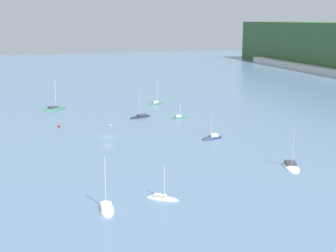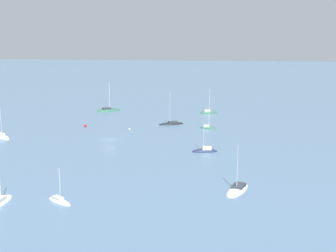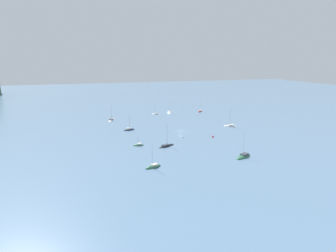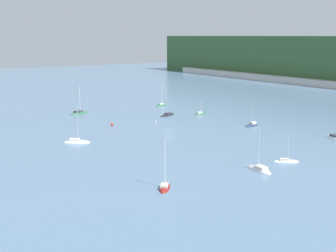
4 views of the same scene
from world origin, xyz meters
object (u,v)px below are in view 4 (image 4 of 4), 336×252
at_px(sailboat_6, 200,114).
at_px(mooring_buoy_1, 156,122).
at_px(sailboat_8, 252,126).
at_px(sailboat_5, 165,188).
at_px(sailboat_2, 77,142).
at_px(sailboat_1, 259,170).
at_px(sailboat_7, 286,162).
at_px(sailboat_9, 167,115).
at_px(sailboat_0, 162,106).
at_px(sailboat_3, 79,114).
at_px(mooring_buoy_0, 112,124).

height_order(sailboat_6, mooring_buoy_1, sailboat_6).
height_order(sailboat_8, mooring_buoy_1, sailboat_8).
distance_m(sailboat_5, sailboat_6, 84.10).
xyz_separation_m(sailboat_5, sailboat_8, (-35.83, 56.35, 0.03)).
relative_size(sailboat_5, sailboat_6, 1.78).
relative_size(sailboat_2, sailboat_6, 2.02).
distance_m(sailboat_1, sailboat_6, 72.07).
relative_size(sailboat_7, sailboat_8, 0.81).
xyz_separation_m(sailboat_6, sailboat_9, (-4.46, -11.34, 0.00)).
xyz_separation_m(sailboat_0, sailboat_2, (43.06, -54.68, 0.02)).
bearing_deg(sailboat_6, mooring_buoy_1, -159.98).
xyz_separation_m(sailboat_3, sailboat_7, (87.41, 12.55, -0.00)).
bearing_deg(sailboat_3, sailboat_8, -81.63).
xyz_separation_m(sailboat_2, mooring_buoy_0, (-16.07, 18.66, 0.31)).
xyz_separation_m(sailboat_5, mooring_buoy_1, (-57.12, 33.83, 0.20)).
distance_m(sailboat_6, mooring_buoy_0, 36.60).
bearing_deg(mooring_buoy_1, sailboat_8, 46.60).
relative_size(sailboat_8, sailboat_9, 0.78).
xyz_separation_m(sailboat_0, sailboat_3, (-0.18, -35.50, -0.01)).
xyz_separation_m(sailboat_3, mooring_buoy_0, (27.17, -0.51, 0.33)).
distance_m(sailboat_3, sailboat_8, 63.12).
distance_m(sailboat_9, mooring_buoy_1, 14.84).
bearing_deg(sailboat_5, sailboat_2, 38.41).
bearing_deg(sailboat_1, sailboat_5, 90.54).
bearing_deg(sailboat_5, sailboat_3, 26.79).
xyz_separation_m(sailboat_3, sailboat_5, (87.62, -20.27, 0.00)).
relative_size(sailboat_5, mooring_buoy_1, 16.17).
height_order(mooring_buoy_0, mooring_buoy_1, mooring_buoy_0).
bearing_deg(sailboat_7, mooring_buoy_1, 123.52).
xyz_separation_m(sailboat_3, sailboat_8, (51.79, 36.08, 0.03)).
distance_m(sailboat_6, mooring_buoy_1, 23.10).
distance_m(sailboat_2, mooring_buoy_1, 35.12).
xyz_separation_m(sailboat_0, sailboat_9, (20.51, -10.81, -0.00)).
relative_size(sailboat_2, sailboat_5, 1.14).
bearing_deg(sailboat_2, sailboat_6, 51.94).
relative_size(sailboat_2, sailboat_3, 0.99).
relative_size(sailboat_8, mooring_buoy_0, 9.66).
bearing_deg(sailboat_8, sailboat_1, 36.68).
distance_m(sailboat_3, sailboat_9, 32.21).
xyz_separation_m(sailboat_2, sailboat_7, (44.17, 31.73, -0.03)).
relative_size(sailboat_1, sailboat_2, 0.87).
bearing_deg(sailboat_6, sailboat_2, -155.24).
relative_size(sailboat_0, mooring_buoy_1, 15.86).
relative_size(sailboat_0, sailboat_6, 1.75).
xyz_separation_m(sailboat_2, sailboat_8, (8.56, 55.25, 0.01)).
height_order(sailboat_3, sailboat_7, sailboat_3).
distance_m(sailboat_0, sailboat_1, 94.72).
height_order(sailboat_0, sailboat_1, sailboat_1).
distance_m(sailboat_1, sailboat_2, 50.73).
bearing_deg(sailboat_3, sailboat_2, -140.40).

